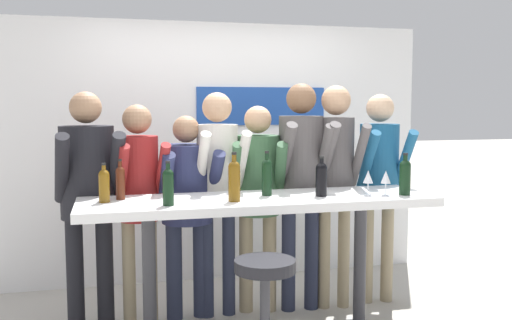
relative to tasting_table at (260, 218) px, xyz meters
name	(u,v)px	position (x,y,z in m)	size (l,w,h in m)	color
back_wall	(218,152)	(0.00, 1.61, 0.34)	(4.05, 0.12, 2.44)	white
tasting_table	(260,218)	(0.00, 0.00, 0.00)	(2.45, 0.67, 1.03)	white
bar_stool	(265,303)	(-0.13, -0.63, -0.38)	(0.38, 0.38, 0.77)	#333338
person_far_left	(88,185)	(-1.16, 0.52, 0.20)	(0.51, 0.61, 1.77)	black
person_left	(139,187)	(-0.79, 0.56, 0.17)	(0.41, 0.53, 1.67)	gray
person_center_left	(187,195)	(-0.43, 0.58, 0.09)	(0.49, 0.56, 1.59)	#23283D
person_center	(218,177)	(-0.19, 0.57, 0.23)	(0.39, 0.53, 1.77)	#23283D
person_center_right	(258,185)	(0.14, 0.59, 0.14)	(0.48, 0.58, 1.66)	gray
person_right	(301,170)	(0.48, 0.54, 0.26)	(0.44, 0.57, 1.84)	#23283D
person_far_right	(336,168)	(0.77, 0.51, 0.27)	(0.39, 0.55, 1.83)	gray
person_rightmost	(379,173)	(1.18, 0.56, 0.22)	(0.42, 0.55, 1.76)	gray
wine_bottle_0	(234,179)	(-0.20, -0.12, 0.30)	(0.08, 0.08, 0.33)	brown
wine_bottle_1	(267,175)	(0.07, 0.07, 0.29)	(0.07, 0.07, 0.31)	black
wine_bottle_2	(104,184)	(-1.04, 0.06, 0.27)	(0.07, 0.07, 0.26)	brown
wine_bottle_3	(168,185)	(-0.64, -0.16, 0.28)	(0.07, 0.07, 0.28)	black
wine_bottle_4	(321,177)	(0.43, -0.05, 0.28)	(0.08, 0.08, 0.28)	black
wine_bottle_5	(120,181)	(-0.93, 0.15, 0.27)	(0.06, 0.06, 0.27)	#4C1E0F
wine_bottle_6	(405,175)	(1.03, -0.15, 0.29)	(0.08, 0.08, 0.30)	black
wine_glass_0	(386,178)	(0.88, -0.14, 0.27)	(0.07, 0.07, 0.18)	silver
wine_glass_1	(368,178)	(0.77, -0.10, 0.27)	(0.07, 0.07, 0.18)	silver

